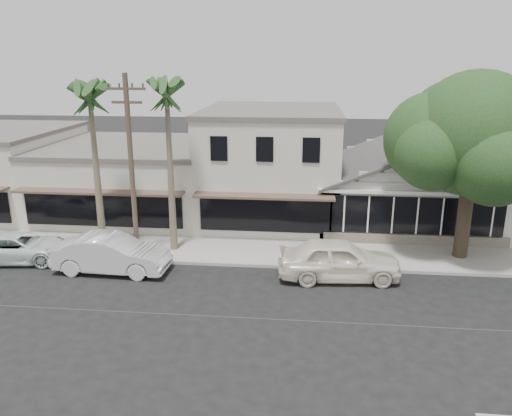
# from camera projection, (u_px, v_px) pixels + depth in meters

# --- Properties ---
(ground) EXTENTS (140.00, 140.00, 0.00)m
(ground) POSITION_uv_depth(u_px,v_px,m) (324.00, 322.00, 18.89)
(ground) COLOR black
(ground) RESTS_ON ground
(sidewalk_north) EXTENTS (90.00, 3.50, 0.15)m
(sidewalk_north) POSITION_uv_depth(u_px,v_px,m) (166.00, 248.00, 26.08)
(sidewalk_north) COLOR #9E9991
(sidewalk_north) RESTS_ON ground
(corner_shop) EXTENTS (10.40, 8.60, 5.10)m
(corner_shop) POSITION_uv_depth(u_px,v_px,m) (404.00, 182.00, 29.56)
(corner_shop) COLOR silver
(corner_shop) RESTS_ON ground
(row_building_near) EXTENTS (8.00, 10.00, 6.50)m
(row_building_near) POSITION_uv_depth(u_px,v_px,m) (271.00, 165.00, 31.13)
(row_building_near) COLOR beige
(row_building_near) RESTS_ON ground
(row_building_midnear) EXTENTS (10.00, 10.00, 4.20)m
(row_building_midnear) POSITION_uv_depth(u_px,v_px,m) (133.00, 180.00, 32.32)
(row_building_midnear) COLOR beige
(row_building_midnear) RESTS_ON ground
(utility_pole) EXTENTS (1.80, 0.24, 9.00)m
(utility_pole) POSITION_uv_depth(u_px,v_px,m) (131.00, 166.00, 23.35)
(utility_pole) COLOR brown
(utility_pole) RESTS_ON ground
(car_0) EXTENTS (5.62, 2.61, 1.86)m
(car_0) POSITION_uv_depth(u_px,v_px,m) (339.00, 259.00, 22.41)
(car_0) COLOR white
(car_0) RESTS_ON ground
(car_1) EXTENTS (5.42, 2.06, 1.77)m
(car_1) POSITION_uv_depth(u_px,v_px,m) (111.00, 254.00, 23.18)
(car_1) COLOR silver
(car_1) RESTS_ON ground
(car_2) EXTENTS (5.27, 2.94, 1.39)m
(car_2) POSITION_uv_depth(u_px,v_px,m) (20.00, 247.00, 24.49)
(car_2) COLOR white
(car_2) RESTS_ON ground
(shade_tree) EXTENTS (8.28, 7.48, 9.18)m
(shade_tree) POSITION_uv_depth(u_px,v_px,m) (471.00, 137.00, 23.48)
(shade_tree) COLOR #3F3426
(shade_tree) RESTS_ON ground
(palm_east) EXTENTS (2.80, 2.80, 9.21)m
(palm_east) POSITION_uv_depth(u_px,v_px,m) (167.00, 95.00, 23.63)
(palm_east) COLOR #726651
(palm_east) RESTS_ON ground
(palm_mid) EXTENTS (3.47, 3.47, 9.13)m
(palm_mid) POSITION_uv_depth(u_px,v_px,m) (90.00, 98.00, 23.28)
(palm_mid) COLOR #726651
(palm_mid) RESTS_ON ground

